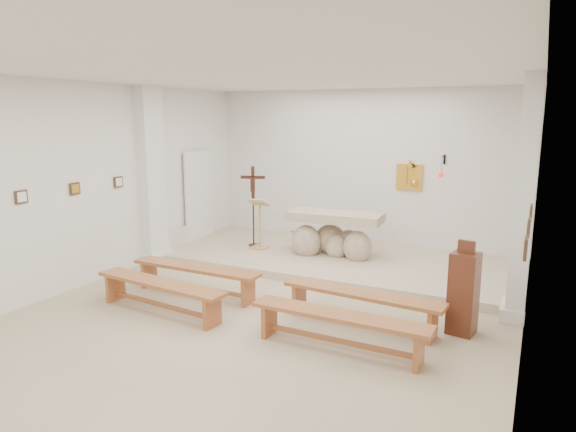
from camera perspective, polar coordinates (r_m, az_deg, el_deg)
The scene contains 27 objects.
ground at distance 7.45m, azimuth -4.45°, elevation -12.06°, with size 7.00×10.00×0.00m, color #C2AE8C.
wall_left at distance 9.23m, azimuth -23.63°, elevation 2.84°, with size 0.02×10.00×3.50m, color white.
wall_right at distance 5.99m, azimuth 25.35°, elevation -1.28°, with size 0.02×10.00×3.50m, color white.
wall_back at distance 11.48m, azimuth 8.26°, elevation 5.08°, with size 7.00×0.02×3.50m, color white.
ceiling at distance 6.88m, azimuth -4.90°, elevation 15.77°, with size 7.00×10.00×0.02m, color silver.
sanctuary_platform at distance 10.41m, azimuth 5.44°, elevation -4.86°, with size 6.98×3.00×0.15m, color beige.
pilaster_left at distance 10.54m, azimuth -14.91°, elevation 4.30°, with size 0.26×0.55×3.50m, color white.
pilaster_right at distance 7.96m, azimuth 24.82°, elevation 1.58°, with size 0.26×0.55×3.50m, color white.
gold_wall_relief at distance 11.19m, azimuth 13.32°, elevation 4.23°, with size 0.55×0.04×0.55m, color gold.
sanctuary_lamp at distance 10.79m, azimuth 16.68°, elevation 4.67°, with size 0.11×0.36×0.44m.
station_frame_left_front at distance 8.73m, azimuth -27.52°, elevation 1.90°, with size 0.03×0.20×0.20m, color #3E2B1B.
station_frame_left_mid at distance 9.35m, azimuth -22.61°, elevation 2.82°, with size 0.03×0.20×0.20m, color #3E2B1B.
station_frame_left_rear at distance 10.02m, azimuth -18.33°, elevation 3.61°, with size 0.03×0.20×0.20m, color #3E2B1B.
station_frame_right_front at distance 5.22m, azimuth 24.90°, elevation -3.28°, with size 0.03×0.20×0.20m, color #3E2B1B.
station_frame_right_mid at distance 6.19m, azimuth 25.19°, elevation -1.18°, with size 0.03×0.20×0.20m, color #3E2B1B.
station_frame_right_rear at distance 7.18m, azimuth 25.39°, elevation 0.35°, with size 0.03×0.20×0.20m, color #3E2B1B.
radiator_left at distance 11.36m, azimuth -12.45°, elevation -2.71°, with size 0.10×0.85×0.52m, color silver.
radiator_right at distance 8.98m, azimuth 24.59°, elevation -7.16°, with size 0.10×0.85×0.52m, color silver.
altar at distance 10.39m, azimuth 5.10°, elevation -2.35°, with size 1.91×0.89×0.97m.
lectern at distance 10.84m, azimuth -3.19°, elevation -0.87°, with size 0.41×0.35×1.09m.
crucifix_stand at distance 11.00m, azimuth -3.89°, elevation 1.75°, with size 0.51×0.23×1.73m.
potted_plant at distance 11.04m, azimuth 1.49°, elevation -2.25°, with size 0.42×0.36×0.46m, color #366126.
donation_pedestal at distance 7.39m, azimuth 18.92°, elevation -8.07°, with size 0.40×0.40×1.30m.
bench_left_front at distance 8.64m, azimuth -10.22°, elevation -6.30°, with size 2.34×0.40×0.49m.
bench_right_front at distance 7.38m, azimuth 8.16°, elevation -9.27°, with size 2.36×0.56×0.49m.
bench_left_second at distance 7.98m, azimuth -14.03°, elevation -7.92°, with size 2.36×0.61×0.49m.
bench_right_second at distance 6.60m, azimuth 5.70°, elevation -11.72°, with size 2.34×0.42×0.49m.
Camera 1 is at (3.53, -5.88, 2.92)m, focal length 32.00 mm.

